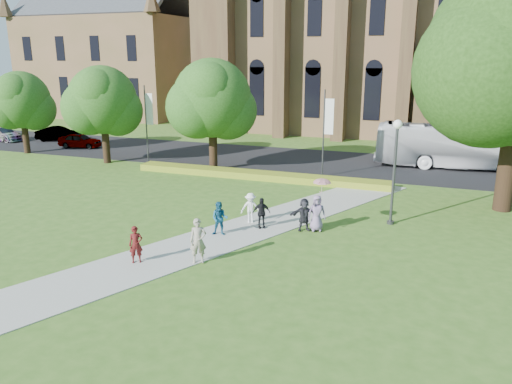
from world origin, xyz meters
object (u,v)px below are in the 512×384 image
at_px(car_1, 59,134).
at_px(car_2, 3,134).
at_px(streetlamp, 395,160).
at_px(tour_coach, 458,146).
at_px(pedestrian_0, 136,244).
at_px(car_0, 80,140).

height_order(car_1, car_2, car_1).
bearing_deg(streetlamp, car_2, 161.84).
bearing_deg(tour_coach, streetlamp, 161.97).
distance_m(tour_coach, car_2, 41.96).
bearing_deg(car_2, pedestrian_0, -121.76).
bearing_deg(pedestrian_0, streetlamp, 8.70).
bearing_deg(tour_coach, car_1, 85.27).
height_order(tour_coach, pedestrian_0, tour_coach).
distance_m(tour_coach, car_1, 36.60).
distance_m(car_0, car_1, 4.98).
height_order(car_0, pedestrian_0, pedestrian_0).
distance_m(streetlamp, pedestrian_0, 12.88).
xyz_separation_m(tour_coach, car_1, (-36.58, -0.48, -0.98)).
bearing_deg(tour_coach, pedestrian_0, 146.45).
xyz_separation_m(car_1, car_2, (-5.31, -1.81, -0.02)).
distance_m(car_1, pedestrian_0, 33.31).
xyz_separation_m(car_2, pedestrian_0, (29.33, -21.27, 0.11)).
bearing_deg(car_0, car_2, 77.10).
bearing_deg(car_1, tour_coach, -106.92).
height_order(streetlamp, car_0, streetlamp).
bearing_deg(car_0, tour_coach, -94.99).
distance_m(tour_coach, car_0, 32.30).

